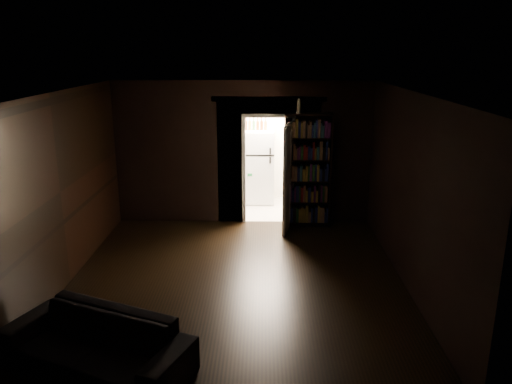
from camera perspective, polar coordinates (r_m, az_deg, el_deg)
ground at (r=7.60m, az=-2.27°, el=-10.29°), size 5.50×5.50×0.00m
room_walls at (r=8.06m, az=-2.07°, el=3.97°), size 5.02×5.61×2.84m
kitchen_alcove at (r=10.88m, az=1.37°, el=4.64°), size 2.20×1.80×2.60m
sofa at (r=5.84m, az=-17.86°, el=-15.37°), size 2.28×1.64×0.81m
bookshelf at (r=9.69m, az=5.87°, el=2.45°), size 0.91×0.35×2.20m
refrigerator at (r=11.20m, az=0.16°, el=2.95°), size 0.84×0.79×1.65m
door at (r=9.42m, az=3.71°, el=1.63°), size 0.25×0.84×2.05m
figurine at (r=9.48m, az=4.89°, el=9.76°), size 0.11×0.11×0.27m
bottles at (r=10.96m, az=-0.26°, el=7.82°), size 0.70×0.31×0.29m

